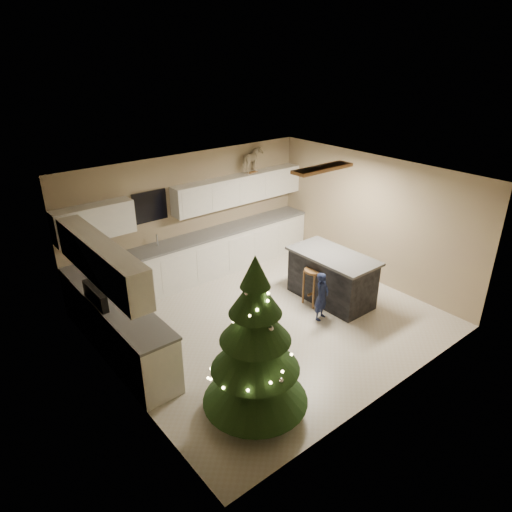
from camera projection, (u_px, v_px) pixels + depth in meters
The scene contains 8 objects.
ground_plane at pixel (268, 320), 8.22m from camera, with size 5.50×5.50×0.00m, color beige.
room_shell at pixel (270, 229), 7.50m from camera, with size 5.52×5.02×2.61m.
cabinetry at pixel (175, 265), 8.54m from camera, with size 5.50×3.20×2.00m.
island at pixel (332, 277), 8.71m from camera, with size 0.90×1.70×0.95m.
bar_stool at pixel (314, 278), 8.53m from camera, with size 0.38×0.38×0.73m.
christmas_tree at pixel (255, 353), 5.78m from camera, with size 1.45×1.40×2.32m.
toddler at pixel (322, 296), 8.10m from camera, with size 0.33×0.22×0.91m, color black.
rocking_horse at pixel (252, 160), 9.77m from camera, with size 0.67×0.50×0.53m.
Camera 1 is at (-4.58, -5.27, 4.49)m, focal length 32.00 mm.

